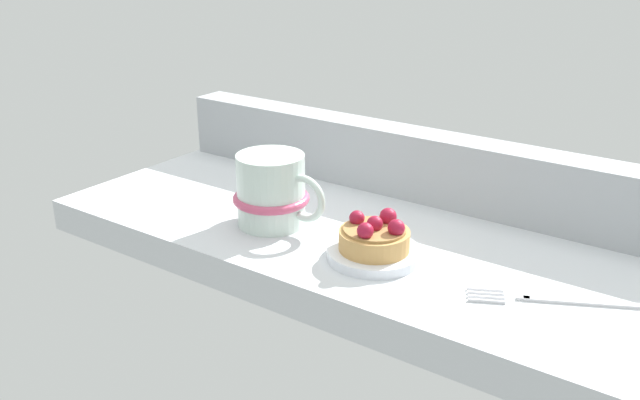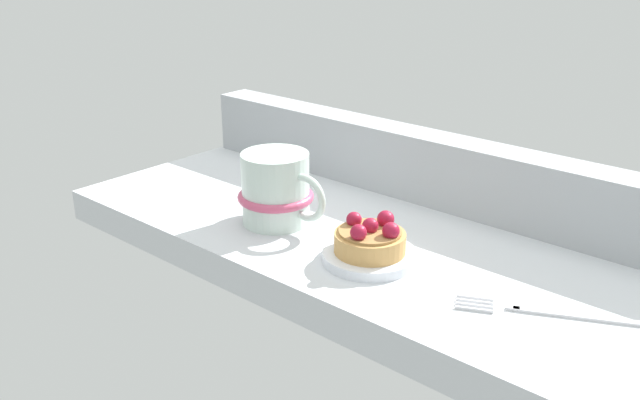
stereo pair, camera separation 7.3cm
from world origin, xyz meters
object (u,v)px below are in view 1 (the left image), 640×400
at_px(coffee_mug, 272,191).
at_px(raspberry_tart, 375,236).
at_px(dessert_plate, 374,254).
at_px(dessert_fork, 560,299).

bearing_deg(coffee_mug, raspberry_tart, -3.59).
height_order(dessert_plate, dessert_fork, dessert_plate).
relative_size(dessert_plate, dessert_fork, 0.61).
height_order(dessert_plate, raspberry_tart, raspberry_tart).
relative_size(raspberry_tart, dessert_fork, 0.46).
xyz_separation_m(coffee_mug, dessert_fork, (0.34, 0.01, -0.04)).
bearing_deg(raspberry_tart, coffee_mug, 176.41).
bearing_deg(dessert_fork, raspberry_tart, -173.72).
bearing_deg(raspberry_tart, dessert_fork, 6.28).
bearing_deg(raspberry_tart, dessert_plate, -133.97).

